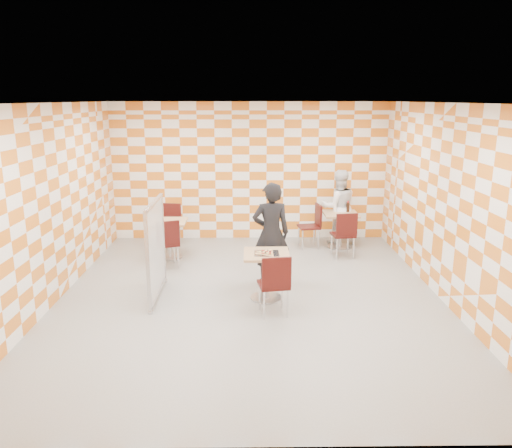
{
  "coord_description": "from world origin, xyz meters",
  "views": [
    {
      "loc": [
        -0.0,
        -7.37,
        3.06
      ],
      "look_at": [
        0.1,
        0.2,
        1.15
      ],
      "focal_mm": 35.0,
      "sensor_mm": 36.0,
      "label": 1
    }
  ],
  "objects": [
    {
      "name": "room_shell",
      "position": [
        0.0,
        0.54,
        1.5
      ],
      "size": [
        7.0,
        7.0,
        7.0
      ],
      "color": "gray",
      "rests_on": "ground"
    },
    {
      "name": "second_table",
      "position": [
        1.9,
        2.7,
        0.51
      ],
      "size": [
        0.7,
        0.7,
        0.75
      ],
      "color": "tan",
      "rests_on": "ground"
    },
    {
      "name": "chair_main_front",
      "position": [
        0.36,
        -0.71,
        0.54
      ],
      "size": [
        0.48,
        0.49,
        0.92
      ],
      "color": "#3A0D0B",
      "rests_on": "ground"
    },
    {
      "name": "chair_second_front",
      "position": [
        1.85,
        1.98,
        0.54
      ],
      "size": [
        0.48,
        0.48,
        0.92
      ],
      "color": "#3A0D0B",
      "rests_on": "ground"
    },
    {
      "name": "chair_second_side",
      "position": [
        1.33,
        2.73,
        0.54
      ],
      "size": [
        0.49,
        0.48,
        0.92
      ],
      "color": "#3A0D0B",
      "rests_on": "ground"
    },
    {
      "name": "empty_table",
      "position": [
        -1.59,
        2.06,
        0.51
      ],
      "size": [
        0.7,
        0.7,
        0.75
      ],
      "color": "tan",
      "rests_on": "ground"
    },
    {
      "name": "soda_bottle",
      "position": [
        2.06,
        2.81,
        0.85
      ],
      "size": [
        0.07,
        0.07,
        0.23
      ],
      "color": "black",
      "rests_on": "second_table"
    },
    {
      "name": "man_dark",
      "position": [
        0.36,
        0.69,
        0.86
      ],
      "size": [
        0.68,
        0.49,
        1.73
      ],
      "primitive_type": "imported",
      "rotation": [
        0.0,
        0.0,
        3.26
      ],
      "color": "black",
      "rests_on": "ground"
    },
    {
      "name": "pizza_on_foil",
      "position": [
        0.26,
        -0.07,
        0.77
      ],
      "size": [
        0.4,
        0.4,
        0.04
      ],
      "color": "silver",
      "rests_on": "main_table"
    },
    {
      "name": "partition",
      "position": [
        -1.46,
        0.05,
        0.79
      ],
      "size": [
        0.08,
        1.38,
        1.55
      ],
      "color": "white",
      "rests_on": "ground"
    },
    {
      "name": "man_white",
      "position": [
        1.91,
        3.05,
        0.8
      ],
      "size": [
        0.84,
        0.69,
        1.6
      ],
      "primitive_type": "imported",
      "rotation": [
        0.0,
        0.0,
        3.25
      ],
      "color": "white",
      "rests_on": "ground"
    },
    {
      "name": "sport_bottle",
      "position": [
        1.8,
        2.83,
        0.84
      ],
      "size": [
        0.06,
        0.06,
        0.2
      ],
      "color": "white",
      "rests_on": "second_table"
    },
    {
      "name": "main_table",
      "position": [
        0.26,
        -0.05,
        0.51
      ],
      "size": [
        0.7,
        0.7,
        0.75
      ],
      "color": "tan",
      "rests_on": "ground"
    },
    {
      "name": "chair_empty_far",
      "position": [
        -1.67,
        2.78,
        0.54
      ],
      "size": [
        0.49,
        0.5,
        0.92
      ],
      "color": "#3A0D0B",
      "rests_on": "ground"
    },
    {
      "name": "chair_empty_near",
      "position": [
        -1.51,
        1.41,
        0.54
      ],
      "size": [
        0.54,
        0.55,
        0.92
      ],
      "color": "#3A0D0B",
      "rests_on": "ground"
    }
  ]
}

